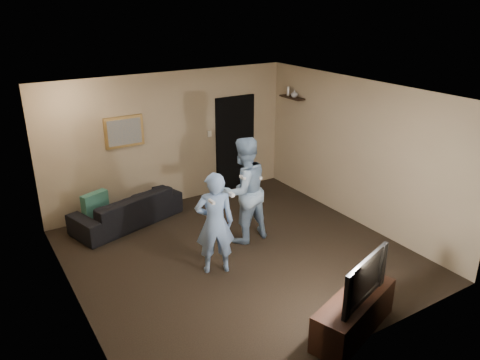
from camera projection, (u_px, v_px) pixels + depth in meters
ground at (238, 255)px, 7.53m from camera, size 5.00×5.00×0.00m
ceiling at (238, 94)px, 6.58m from camera, size 5.00×5.00×0.04m
wall_back at (170, 140)px, 9.04m from camera, size 5.00×0.04×2.60m
wall_front at (358, 251)px, 5.08m from camera, size 5.00×0.04×2.60m
wall_left at (67, 218)px, 5.83m from camera, size 0.04×5.00×2.60m
wall_right at (358, 153)px, 8.29m from camera, size 0.04×5.00×2.60m
sofa at (127, 208)px, 8.49m from camera, size 2.14×1.32×0.58m
throw_pillow at (95, 206)px, 8.15m from camera, size 0.50×0.32×0.48m
painting_frame at (124, 132)px, 8.46m from camera, size 0.72×0.05×0.57m
painting_canvas at (125, 132)px, 8.44m from camera, size 0.62×0.01×0.47m
doorway at (235, 144)px, 9.83m from camera, size 0.90×0.06×2.00m
light_switch at (210, 134)px, 9.43m from camera, size 0.08×0.02×0.12m
wall_shelf at (292, 97)px, 9.40m from camera, size 0.20×0.60×0.03m
shelf_vase at (294, 94)px, 9.32m from camera, size 0.18×0.18×0.15m
shelf_figurine at (288, 91)px, 9.47m from camera, size 0.06×0.06×0.18m
tv_console at (354, 314)px, 5.73m from camera, size 1.44×0.85×0.49m
television at (358, 277)px, 5.53m from camera, size 1.00×0.44×0.58m
wii_player_left at (215, 223)px, 6.83m from camera, size 0.67×0.57×1.58m
wii_player_right at (244, 190)px, 7.71m from camera, size 0.93×0.76×1.81m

